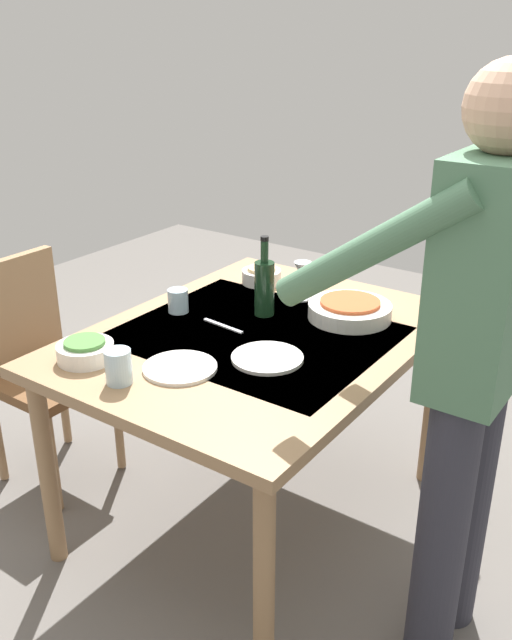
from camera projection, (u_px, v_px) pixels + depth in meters
ground_plane at (256, 514)px, 2.68m from camera, size 6.00×6.00×0.00m
dining_table at (256, 354)px, 2.41m from camera, size 1.33×1.02×0.77m
chair_near at (36, 356)px, 2.75m from camera, size 0.40×0.40×0.91m
person_server at (470, 354)px, 1.79m from camera, size 0.42×0.61×1.69m
wine_bottle at (264, 286)px, 2.49m from camera, size 0.07×0.07×0.30m
wine_glass_left at (303, 274)px, 2.62m from camera, size 0.07×0.07×0.15m
water_cup_near_left at (178, 301)px, 2.54m from camera, size 0.08×0.08×0.09m
water_cup_near_right at (118, 367)px, 2.03m from camera, size 0.08×0.08×0.11m
serving_bowl_pasta at (350, 310)px, 2.48m from camera, size 0.30×0.30×0.07m
side_bowl_salad at (85, 350)px, 2.18m from camera, size 0.18×0.18×0.07m
side_bowl_bread at (261, 275)px, 2.82m from camera, size 0.16×0.16×0.07m
dinner_plate_near at (267, 358)px, 2.19m from camera, size 0.23×0.23×0.01m
dinner_plate_far at (180, 368)px, 2.13m from camera, size 0.23×0.23×0.01m
table_fork at (223, 326)px, 2.43m from camera, size 0.03×0.18×0.00m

